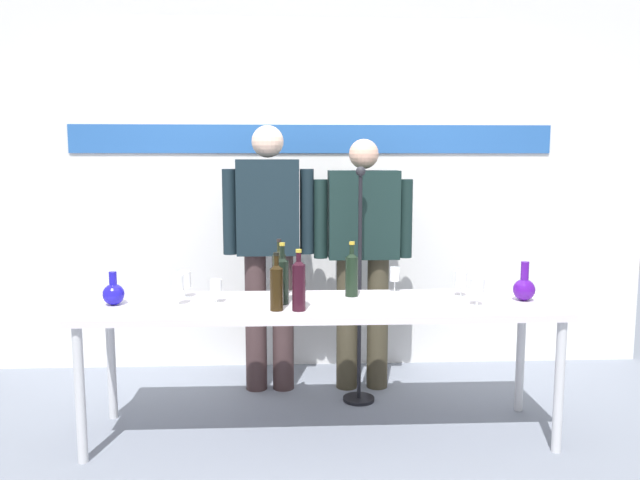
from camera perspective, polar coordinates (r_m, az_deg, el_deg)
The scene contains 19 objects.
ground_plane at distance 3.63m, azimuth 0.12°, elevation -17.37°, with size 10.00×10.00×0.00m, color slate.
back_wall at distance 4.53m, azimuth -0.65°, elevation 7.17°, with size 4.91×0.11×3.00m.
display_table at distance 3.39m, azimuth 0.12°, elevation -6.71°, with size 2.56×0.64×0.75m.
decanter_blue_left at distance 3.50m, azimuth -18.44°, elevation -4.66°, with size 0.11×0.11×0.18m.
decanter_blue_right at distance 3.60m, azimuth 18.24°, elevation -4.19°, with size 0.12×0.12×0.22m.
presenter_left at distance 4.03m, azimuth -4.74°, elevation -0.14°, with size 0.59×0.22×1.74m.
presenter_right at distance 4.06m, azimuth 3.97°, elevation -0.61°, with size 0.64×0.22×1.65m.
wine_bottle_0 at distance 3.33m, azimuth -3.48°, elevation -3.54°, with size 0.07×0.07×0.33m.
wine_bottle_1 at distance 3.51m, azimuth -3.77°, elevation -2.95°, with size 0.08×0.08×0.33m.
wine_bottle_2 at distance 3.18m, azimuth -1.97°, elevation -4.02°, with size 0.07×0.07×0.32m.
wine_bottle_3 at distance 3.52m, azimuth 2.93°, elevation -3.02°, with size 0.07×0.07×0.31m.
wine_bottle_4 at distance 3.19m, azimuth -4.02°, elevation -4.18°, with size 0.07×0.07×0.30m.
wine_glass_left_0 at distance 3.57m, azimuth -12.33°, elevation -3.61°, with size 0.07×0.07×0.15m.
wine_glass_left_1 at distance 3.40m, azimuth -9.52°, elevation -4.22°, with size 0.06×0.06×0.13m.
wine_glass_left_2 at distance 3.38m, azimuth -12.94°, elevation -3.92°, with size 0.06×0.06×0.16m.
wine_glass_right_0 at distance 3.65m, azimuth 6.88°, elevation -3.19°, with size 0.06×0.06×0.15m.
wine_glass_right_1 at distance 3.39m, azimuth 14.28°, elevation -4.10°, with size 0.07×0.07×0.15m.
wine_glass_right_2 at distance 3.60m, azimuth 12.83°, elevation -3.54°, with size 0.07×0.07×0.15m.
microphone_stand at distance 3.92m, azimuth 3.64°, elevation -7.82°, with size 0.20×0.20×1.48m.
Camera 1 is at (-0.16, -3.29, 1.52)m, focal length 34.81 mm.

